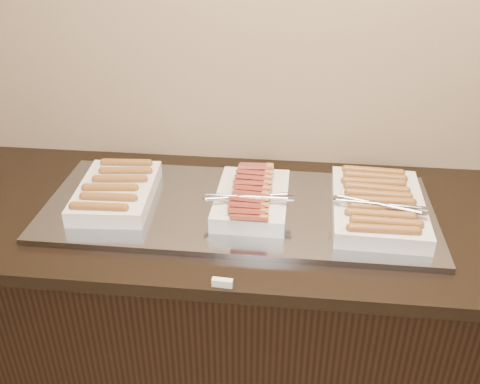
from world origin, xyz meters
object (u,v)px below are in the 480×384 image
object	(u,v)px
dish_center	(251,197)
dish_right	(378,205)
warming_tray	(238,209)
counter	(245,318)
dish_left	(116,191)

from	to	relation	value
dish_center	dish_right	size ratio (longest dim) A/B	0.84
warming_tray	dish_right	distance (m)	0.43
warming_tray	dish_right	xyz separation A→B (m)	(0.42, -0.00, 0.04)
warming_tray	counter	bearing A→B (deg)	0.00
counter	dish_center	world-z (taller)	dish_center
counter	dish_left	bearing A→B (deg)	180.00
dish_left	dish_right	size ratio (longest dim) A/B	0.88
warming_tray	dish_center	distance (m)	0.06
warming_tray	dish_left	bearing A→B (deg)	180.00
warming_tray	dish_right	size ratio (longest dim) A/B	2.94
dish_left	dish_center	bearing A→B (deg)	-4.41
counter	warming_tray	bearing A→B (deg)	180.00
dish_center	dish_left	bearing A→B (deg)	-179.82
warming_tray	dish_center	size ratio (longest dim) A/B	3.48
dish_center	dish_right	bearing A→B (deg)	0.99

